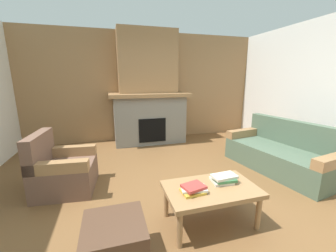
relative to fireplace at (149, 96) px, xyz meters
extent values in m
plane|color=brown|center=(0.00, -2.62, -1.16)|extent=(9.00, 9.00, 0.00)
cube|color=#997047|center=(0.00, 0.38, 0.19)|extent=(6.00, 0.12, 2.70)
cube|color=gray|center=(0.00, -0.03, -0.59)|extent=(1.70, 0.70, 1.15)
cube|color=black|center=(0.00, -0.36, -0.78)|extent=(0.64, 0.08, 0.56)
cube|color=#997047|center=(0.00, -0.08, 0.03)|extent=(1.90, 0.82, 0.08)
cube|color=#997047|center=(0.00, 0.07, 0.80)|extent=(1.40, 0.50, 1.47)
cube|color=#4C604C|center=(1.86, -2.30, -0.96)|extent=(1.13, 1.91, 0.40)
cube|color=#4C604C|center=(2.19, -2.24, -0.54)|extent=(0.46, 1.80, 0.45)
cube|color=#997047|center=(1.72, -1.49, -0.69)|extent=(0.85, 0.30, 0.15)
cube|color=#997047|center=(1.99, -3.11, -0.69)|extent=(0.85, 0.30, 0.15)
cube|color=brown|center=(-1.60, -1.99, -0.96)|extent=(0.83, 0.83, 0.40)
cube|color=brown|center=(-1.91, -1.96, -0.54)|extent=(0.21, 0.77, 0.45)
cube|color=#997047|center=(-1.63, -2.30, -0.69)|extent=(0.77, 0.21, 0.15)
cube|color=#997047|center=(-1.57, -1.68, -0.69)|extent=(0.77, 0.21, 0.15)
cube|color=#997047|center=(0.06, -3.21, -0.76)|extent=(1.00, 0.60, 0.05)
cylinder|color=#997047|center=(-0.38, -3.45, -0.97)|extent=(0.06, 0.06, 0.38)
cylinder|color=#997047|center=(0.50, -3.45, -0.97)|extent=(0.06, 0.06, 0.38)
cylinder|color=#997047|center=(-0.38, -2.97, -0.97)|extent=(0.06, 0.06, 0.38)
cylinder|color=#997047|center=(0.50, -2.97, -0.97)|extent=(0.06, 0.06, 0.38)
cube|color=#4C3323|center=(-0.97, -3.46, -0.96)|extent=(0.52, 0.52, 0.40)
cube|color=gold|center=(-0.17, -3.26, -0.72)|extent=(0.24, 0.19, 0.03)
cube|color=beige|center=(-0.16, -3.24, -0.70)|extent=(0.28, 0.20, 0.02)
cube|color=#B23833|center=(-0.16, -3.24, -0.67)|extent=(0.26, 0.23, 0.03)
cube|color=beige|center=(0.23, -3.13, -0.72)|extent=(0.24, 0.23, 0.03)
cube|color=#3D7F4C|center=(0.25, -3.13, -0.69)|extent=(0.24, 0.23, 0.03)
cube|color=beige|center=(0.25, -3.15, -0.66)|extent=(0.28, 0.18, 0.03)
camera|label=1|loc=(-0.95, -5.03, 0.42)|focal=22.11mm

